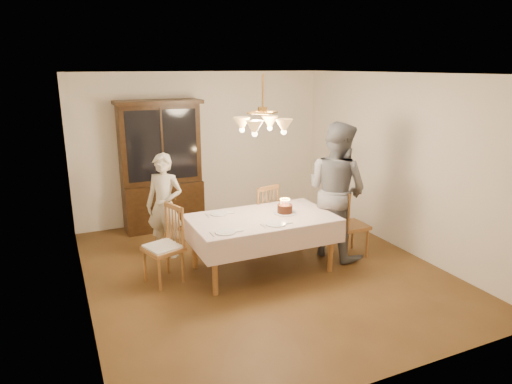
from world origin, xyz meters
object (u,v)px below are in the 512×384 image
dining_table (262,222)px  elderly_woman (165,206)px  chair_far_side (260,219)px  china_hutch (161,168)px  birthday_cake (285,209)px

dining_table → elderly_woman: 1.48m
elderly_woman → chair_far_side: bearing=28.2°
china_hutch → chair_far_side: size_ratio=2.16×
elderly_woman → birthday_cake: size_ratio=5.05×
china_hutch → elderly_woman: size_ratio=1.43×
birthday_cake → elderly_woman: bearing=144.1°
dining_table → birthday_cake: 0.36m
china_hutch → elderly_woman: (-0.25, -1.23, -0.28)m
dining_table → birthday_cake: bearing=0.6°
dining_table → chair_far_side: size_ratio=1.90×
china_hutch → chair_far_side: (1.13, -1.50, -0.60)m
elderly_woman → birthday_cake: elderly_woman is taller
chair_far_side → birthday_cake: (0.02, -0.75, 0.37)m
dining_table → elderly_woman: (-1.06, 1.02, 0.07)m
chair_far_side → birthday_cake: bearing=-88.5°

